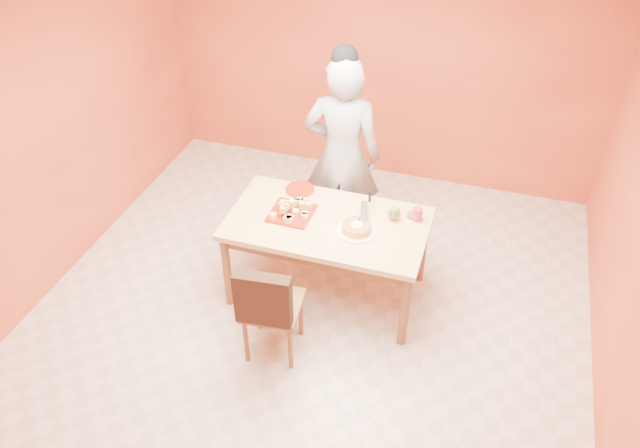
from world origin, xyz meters
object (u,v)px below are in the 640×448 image
(pastry_platter, at_px, (292,213))
(magenta_glass, at_px, (418,214))
(person, at_px, (342,156))
(checker_tin, at_px, (413,215))
(dining_table, at_px, (327,231))
(egg_ornament, at_px, (394,213))
(dining_chair, at_px, (271,305))
(red_dinner_plate, at_px, (300,189))
(sponge_cake, at_px, (357,227))

(pastry_platter, height_order, magenta_glass, magenta_glass)
(person, xyz_separation_m, checker_tin, (0.73, -0.45, -0.16))
(dining_table, bearing_deg, magenta_glass, 19.31)
(pastry_platter, height_order, egg_ornament, egg_ornament)
(dining_chair, distance_m, person, 1.54)
(pastry_platter, bearing_deg, red_dinner_plate, 98.14)
(pastry_platter, relative_size, checker_tin, 3.64)
(dining_chair, height_order, sponge_cake, dining_chair)
(sponge_cake, distance_m, magenta_glass, 0.52)
(dining_chair, relative_size, sponge_cake, 4.00)
(person, height_order, sponge_cake, person)
(dining_table, relative_size, dining_chair, 1.71)
(sponge_cake, relative_size, magenta_glass, 2.09)
(red_dinner_plate, xyz_separation_m, sponge_cake, (0.61, -0.40, 0.03))
(sponge_cake, xyz_separation_m, checker_tin, (0.38, 0.32, -0.02))
(pastry_platter, height_order, red_dinner_plate, pastry_platter)
(egg_ornament, bearing_deg, dining_table, -159.00)
(checker_tin, bearing_deg, magenta_glass, -35.20)
(dining_chair, height_order, checker_tin, dining_chair)
(sponge_cake, bearing_deg, magenta_glass, 34.60)
(person, height_order, red_dinner_plate, person)
(dining_chair, distance_m, red_dinner_plate, 1.15)
(dining_table, height_order, magenta_glass, magenta_glass)
(sponge_cake, xyz_separation_m, magenta_glass, (0.42, 0.29, 0.02))
(sponge_cake, bearing_deg, dining_table, 168.02)
(sponge_cake, bearing_deg, egg_ornament, 44.11)
(magenta_glass, distance_m, checker_tin, 0.06)
(dining_table, distance_m, pastry_platter, 0.32)
(red_dinner_plate, bearing_deg, dining_chair, -82.11)
(red_dinner_plate, height_order, magenta_glass, magenta_glass)
(dining_chair, relative_size, pastry_platter, 2.74)
(egg_ornament, bearing_deg, magenta_glass, 18.39)
(dining_chair, height_order, person, person)
(red_dinner_plate, relative_size, sponge_cake, 1.06)
(dining_table, distance_m, red_dinner_plate, 0.51)
(person, bearing_deg, dining_chair, 79.56)
(person, height_order, magenta_glass, person)
(pastry_platter, distance_m, sponge_cake, 0.57)
(pastry_platter, distance_m, magenta_glass, 1.01)
(dining_table, relative_size, sponge_cake, 6.85)
(dining_table, bearing_deg, person, 96.87)
(red_dinner_plate, relative_size, checker_tin, 2.64)
(red_dinner_plate, relative_size, magenta_glass, 2.21)
(person, bearing_deg, sponge_cake, 108.04)
(dining_table, relative_size, pastry_platter, 4.70)
(egg_ornament, bearing_deg, dining_chair, -125.76)
(person, distance_m, magenta_glass, 0.91)
(sponge_cake, relative_size, checker_tin, 2.50)
(pastry_platter, bearing_deg, dining_chair, -82.22)
(dining_table, relative_size, egg_ornament, 12.27)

